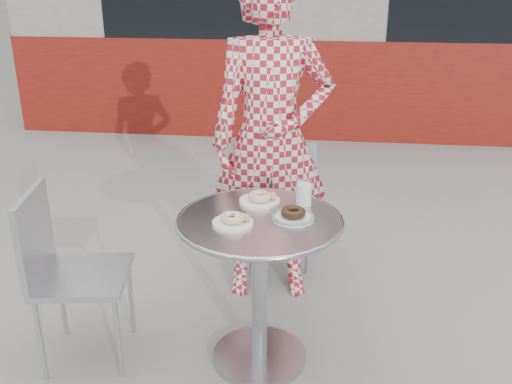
# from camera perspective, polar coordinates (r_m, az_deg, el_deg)

# --- Properties ---
(ground) EXTENTS (60.00, 60.00, 0.00)m
(ground) POSITION_cam_1_polar(r_m,az_deg,el_deg) (2.71, 0.15, -16.61)
(ground) COLOR gray
(ground) RESTS_ON ground
(bistro_table) EXTENTS (0.70, 0.70, 0.71)m
(bistro_table) POSITION_cam_1_polar(r_m,az_deg,el_deg) (2.44, 0.35, -6.34)
(bistro_table) COLOR silver
(bistro_table) RESTS_ON ground
(chair_far) EXTENTS (0.46, 0.46, 0.80)m
(chair_far) POSITION_cam_1_polar(r_m,az_deg,el_deg) (3.39, 2.00, -3.33)
(chair_far) COLOR #ADB0B5
(chair_far) RESTS_ON ground
(chair_left) EXTENTS (0.45, 0.44, 0.81)m
(chair_left) POSITION_cam_1_polar(r_m,az_deg,el_deg) (2.73, -16.78, -11.05)
(chair_left) COLOR #ADB0B5
(chair_left) RESTS_ON ground
(seated_person) EXTENTS (0.68, 0.51, 1.71)m
(seated_person) POSITION_cam_1_polar(r_m,az_deg,el_deg) (2.91, 1.56, 5.22)
(seated_person) COLOR maroon
(seated_person) RESTS_ON ground
(plate_far) EXTENTS (0.18, 0.18, 0.05)m
(plate_far) POSITION_cam_1_polar(r_m,az_deg,el_deg) (2.51, 0.45, -0.66)
(plate_far) COLOR white
(plate_far) RESTS_ON bistro_table
(plate_near) EXTENTS (0.17, 0.17, 0.04)m
(plate_near) POSITION_cam_1_polar(r_m,az_deg,el_deg) (2.31, -2.26, -2.81)
(plate_near) COLOR white
(plate_near) RESTS_ON bistro_table
(plate_checker) EXTENTS (0.18, 0.18, 0.05)m
(plate_checker) POSITION_cam_1_polar(r_m,az_deg,el_deg) (2.36, 3.73, -2.36)
(plate_checker) COLOR white
(plate_checker) RESTS_ON bistro_table
(milk_cup) EXTENTS (0.07, 0.07, 0.11)m
(milk_cup) POSITION_cam_1_polar(r_m,az_deg,el_deg) (2.48, 4.81, -0.12)
(milk_cup) COLOR white
(milk_cup) RESTS_ON bistro_table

